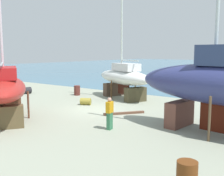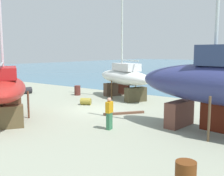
{
  "view_description": "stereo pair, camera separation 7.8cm",
  "coord_description": "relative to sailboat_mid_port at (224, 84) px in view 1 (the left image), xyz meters",
  "views": [
    {
      "loc": [
        12.19,
        -14.65,
        4.12
      ],
      "look_at": [
        1.75,
        -0.36,
        1.74
      ],
      "focal_mm": 43.83,
      "sensor_mm": 36.0,
      "label": 1
    },
    {
      "loc": [
        12.25,
        -14.61,
        4.12
      ],
      "look_at": [
        1.75,
        -0.36,
        1.74
      ],
      "focal_mm": 43.83,
      "sensor_mm": 36.0,
      "label": 2
    }
  ],
  "objects": [
    {
      "name": "timber_short_cross",
      "position": [
        -6.42,
        0.88,
        -2.47
      ],
      "size": [
        1.89,
        2.33,
        0.14
      ],
      "primitive_type": "cube",
      "rotation": [
        0.0,
        0.0,
        0.91
      ],
      "color": "brown",
      "rests_on": "ground"
    },
    {
      "name": "barrel_blue_faded",
      "position": [
        -10.6,
        1.77,
        -2.28
      ],
      "size": [
        0.96,
        0.84,
        0.53
      ],
      "primitive_type": "cylinder",
      "rotation": [
        1.57,
        0.0,
        5.2
      ],
      "color": "olive",
      "rests_on": "ground"
    },
    {
      "name": "sailboat_large_starboard",
      "position": [
        -11.33,
        -4.67,
        -0.62
      ],
      "size": [
        7.72,
        6.28,
        10.97
      ],
      "rotation": [
        0.0,
        0.0,
        2.56
      ],
      "color": "brown",
      "rests_on": "ground"
    },
    {
      "name": "sailboat_mid_port",
      "position": [
        0.0,
        0.0,
        0.0
      ],
      "size": [
        9.57,
        3.75,
        13.92
      ],
      "rotation": [
        0.0,
        0.0,
        3.01
      ],
      "color": "brown",
      "rests_on": "ground"
    },
    {
      "name": "ground_plane",
      "position": [
        -8.82,
        -2.22,
        -2.54
      ],
      "size": [
        44.66,
        44.66,
        0.0
      ],
      "primitive_type": "plane",
      "color": "gray"
    },
    {
      "name": "sailboat_far_slipway",
      "position": [
        -9.81,
        5.93,
        -0.69
      ],
      "size": [
        7.53,
        5.01,
        11.08
      ],
      "rotation": [
        0.0,
        0.0,
        2.72
      ],
      "color": "#4D3A2D",
      "rests_on": "ground"
    },
    {
      "name": "barrel_rust_near",
      "position": [
        -19.06,
        2.55,
        -2.22
      ],
      "size": [
        0.88,
        1.07,
        0.64
      ],
      "primitive_type": "cylinder",
      "rotation": [
        1.57,
        0.0,
        5.99
      ],
      "color": "#26252A",
      "rests_on": "ground"
    },
    {
      "name": "timber_plank_far",
      "position": [
        -20.62,
        2.23,
        -2.45
      ],
      "size": [
        0.55,
        1.34,
        0.19
      ],
      "primitive_type": "cube",
      "rotation": [
        0.0,
        0.0,
        1.28
      ],
      "color": "olive",
      "rests_on": "ground"
    },
    {
      "name": "barrel_tar_black",
      "position": [
        -14.39,
        4.83,
        -2.09
      ],
      "size": [
        0.59,
        0.59,
        0.91
      ],
      "primitive_type": "cylinder",
      "rotation": [
        0.0,
        0.0,
        1.53
      ],
      "color": "#5B2923",
      "rests_on": "ground"
    },
    {
      "name": "barrel_by_slipway",
      "position": [
        0.62,
        -6.32,
        -2.1
      ],
      "size": [
        0.82,
        0.82,
        0.89
      ],
      "primitive_type": "cylinder",
      "rotation": [
        0.0,
        0.0,
        1.19
      ],
      "color": "#5F3012",
      "rests_on": "ground"
    },
    {
      "name": "worker",
      "position": [
        -5.06,
        -2.54,
        -1.65
      ],
      "size": [
        0.29,
        0.47,
        1.72
      ],
      "rotation": [
        0.0,
        0.0,
        3.26
      ],
      "color": "#32724C",
      "rests_on": "ground"
    }
  ]
}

